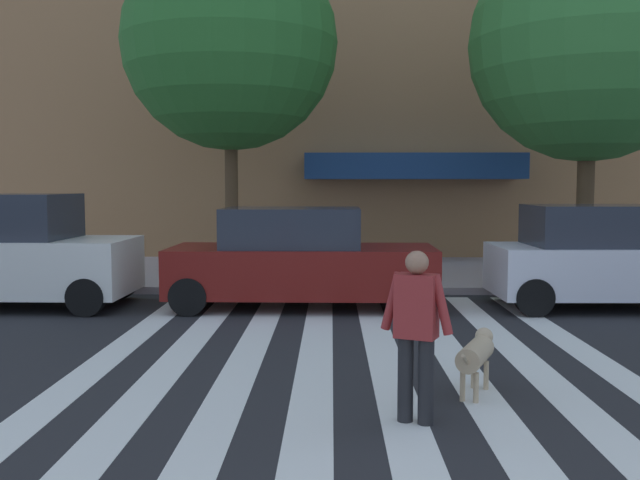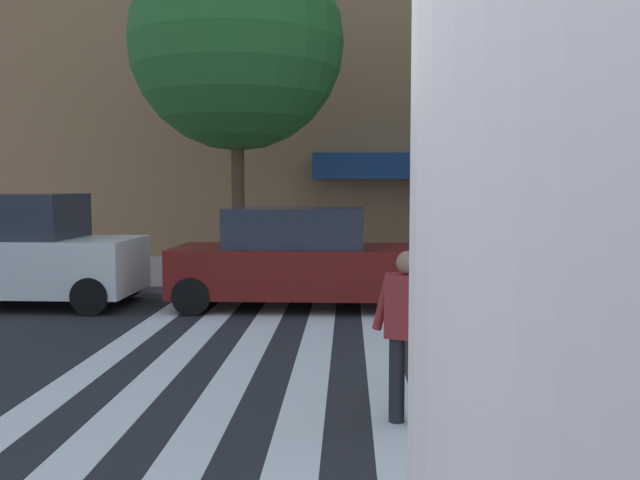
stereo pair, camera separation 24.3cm
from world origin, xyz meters
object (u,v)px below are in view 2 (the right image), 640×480
at_px(street_tree_nearest, 237,43).
at_px(pedestrian_dog_walker, 407,327).
at_px(parked_car_third_in_line, 614,259).
at_px(street_tree_middle, 598,41).
at_px(parked_car_behind_first, 303,260).
at_px(parked_car_near_curb, 9,252).
at_px(dog_on_leash, 471,354).

distance_m(street_tree_nearest, pedestrian_dog_walker, 10.74).
bearing_deg(street_tree_nearest, pedestrian_dog_walker, -71.78).
distance_m(parked_car_third_in_line, street_tree_middle, 5.12).
relative_size(parked_car_behind_first, street_tree_middle, 0.63).
relative_size(parked_car_near_curb, dog_on_leash, 4.27).
height_order(parked_car_near_curb, street_tree_nearest, street_tree_nearest).
distance_m(street_tree_middle, dog_on_leash, 10.09).
distance_m(parked_car_behind_first, street_tree_nearest, 5.71).
xyz_separation_m(parked_car_near_curb, parked_car_behind_first, (5.48, -0.00, -0.13)).
distance_m(parked_car_third_in_line, pedestrian_dog_walker, 7.51).
xyz_separation_m(parked_car_third_in_line, street_tree_nearest, (-7.28, 3.07, 4.46)).
height_order(parked_car_near_curb, pedestrian_dog_walker, parked_car_near_curb).
relative_size(street_tree_nearest, dog_on_leash, 7.04).
relative_size(parked_car_third_in_line, pedestrian_dog_walker, 2.59).
bearing_deg(parked_car_near_curb, pedestrian_dog_walker, -42.15).
bearing_deg(dog_on_leash, street_tree_nearest, 114.55).
bearing_deg(parked_car_behind_first, street_tree_nearest, 118.68).
bearing_deg(street_tree_nearest, parked_car_near_curb, -141.08).
bearing_deg(street_tree_middle, pedestrian_dog_walker, -118.17).
bearing_deg(parked_car_third_in_line, street_tree_nearest, 157.12).
xyz_separation_m(parked_car_near_curb, street_tree_nearest, (3.80, 3.07, 4.38)).
height_order(parked_car_near_curb, parked_car_third_in_line, parked_car_near_curb).
relative_size(parked_car_near_curb, parked_car_behind_first, 0.96).
height_order(pedestrian_dog_walker, dog_on_leash, pedestrian_dog_walker).
height_order(parked_car_near_curb, parked_car_behind_first, parked_car_near_curb).
distance_m(parked_car_behind_first, street_tree_middle, 7.98).
distance_m(parked_car_third_in_line, dog_on_leash, 6.33).
height_order(street_tree_middle, dog_on_leash, street_tree_middle).
height_order(parked_car_third_in_line, street_tree_middle, street_tree_middle).
relative_size(parked_car_behind_first, dog_on_leash, 4.45).
relative_size(parked_car_near_curb, street_tree_nearest, 0.61).
height_order(parked_car_behind_first, street_tree_nearest, street_tree_nearest).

